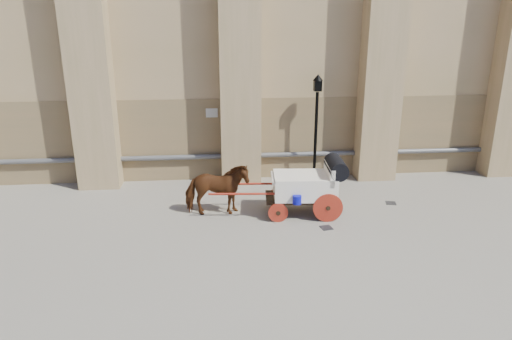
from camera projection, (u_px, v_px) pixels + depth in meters
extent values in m
plane|color=#6E665A|center=(282.00, 220.00, 13.49)|extent=(90.00, 90.00, 0.00)
cube|color=olive|center=(319.00, 136.00, 17.14)|extent=(44.00, 0.35, 3.00)
cylinder|color=#59595B|center=(320.00, 154.00, 17.07)|extent=(42.00, 0.18, 0.18)
cube|color=beige|center=(212.00, 113.00, 16.30)|extent=(0.42, 0.04, 0.32)
imported|color=#593212|center=(217.00, 190.00, 13.65)|extent=(0.89, 1.92, 1.61)
cube|color=black|center=(301.00, 197.00, 13.80)|extent=(2.20, 1.13, 0.12)
cube|color=white|center=(305.00, 185.00, 13.68)|extent=(1.93, 1.35, 0.68)
cube|color=white|center=(329.00, 173.00, 13.58)|extent=(0.24, 1.22, 0.53)
cube|color=white|center=(277.00, 178.00, 13.60)|extent=(0.42, 1.09, 0.10)
cylinder|color=black|center=(336.00, 167.00, 13.52)|extent=(0.63, 1.25, 0.54)
cylinder|color=#9E2516|center=(328.00, 208.00, 13.27)|extent=(0.87, 0.13, 0.87)
cylinder|color=#9E2516|center=(322.00, 193.00, 14.41)|extent=(0.87, 0.13, 0.87)
cylinder|color=#9E2516|center=(278.00, 213.00, 13.29)|extent=(0.58, 0.10, 0.58)
cylinder|color=#9E2516|center=(276.00, 198.00, 14.43)|extent=(0.58, 0.10, 0.58)
cylinder|color=#9E2516|center=(248.00, 194.00, 13.27)|extent=(2.32, 0.25, 0.07)
cylinder|color=#9E2516|center=(248.00, 184.00, 14.10)|extent=(2.32, 0.25, 0.07)
cylinder|color=#090CB2|center=(297.00, 200.00, 13.09)|extent=(0.25, 0.25, 0.25)
cylinder|color=black|center=(316.00, 138.00, 16.31)|extent=(0.11, 0.11, 3.28)
cone|color=black|center=(314.00, 177.00, 16.76)|extent=(0.33, 0.33, 0.33)
cube|color=black|center=(318.00, 85.00, 15.73)|extent=(0.26, 0.26, 0.38)
cone|color=black|center=(318.00, 77.00, 15.65)|extent=(0.36, 0.36, 0.22)
cube|color=black|center=(326.00, 228.00, 12.98)|extent=(0.38, 0.38, 0.01)
cube|color=black|center=(391.00, 203.00, 14.76)|extent=(0.39, 0.39, 0.01)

